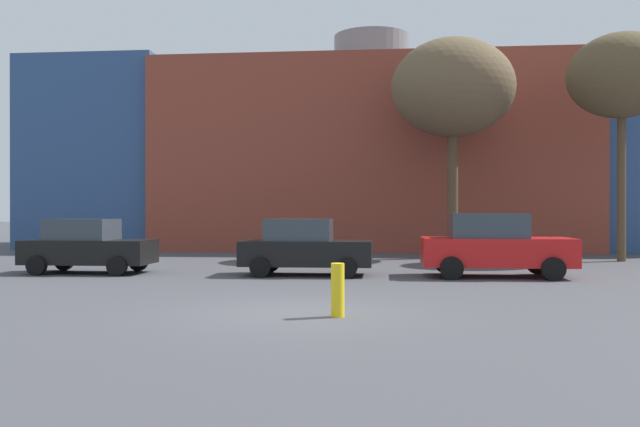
{
  "coord_description": "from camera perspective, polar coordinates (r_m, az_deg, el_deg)",
  "views": [
    {
      "loc": [
        1.64,
        -12.1,
        1.88
      ],
      "look_at": [
        -0.3,
        7.81,
        1.81
      ],
      "focal_mm": 36.91,
      "sensor_mm": 36.0,
      "label": 1
    }
  ],
  "objects": [
    {
      "name": "ground_plane",
      "position": [
        12.35,
        -2.14,
        -8.55
      ],
      "size": [
        200.0,
        200.0,
        0.0
      ],
      "primitive_type": "plane",
      "color": "#47474C"
    },
    {
      "name": "building_backdrop",
      "position": [
        35.13,
        4.51,
        4.81
      ],
      "size": [
        34.76,
        10.76,
        11.16
      ],
      "color": "brown",
      "rests_on": "ground_plane"
    },
    {
      "name": "parked_car_1",
      "position": [
        21.18,
        -19.52,
        -2.69
      ],
      "size": [
        3.8,
        1.87,
        1.65
      ],
      "color": "black",
      "rests_on": "ground_plane"
    },
    {
      "name": "parked_car_2",
      "position": [
        19.33,
        -1.35,
        -2.94
      ],
      "size": [
        3.82,
        1.88,
        1.66
      ],
      "color": "black",
      "rests_on": "ground_plane"
    },
    {
      "name": "parked_car_3",
      "position": [
        19.44,
        14.85,
        -2.68
      ],
      "size": [
        4.21,
        2.06,
        1.82
      ],
      "color": "red",
      "rests_on": "ground_plane"
    },
    {
      "name": "bare_tree_0",
      "position": [
        27.59,
        24.69,
        10.73
      ],
      "size": [
        3.98,
        3.98,
        8.57
      ],
      "color": "brown",
      "rests_on": "ground_plane"
    },
    {
      "name": "bare_tree_1",
      "position": [
        27.34,
        11.43,
        10.56
      ],
      "size": [
        4.92,
        4.92,
        8.81
      ],
      "color": "brown",
      "rests_on": "ground_plane"
    },
    {
      "name": "bollard_yellow_0",
      "position": [
        11.76,
        1.55,
        -6.65
      ],
      "size": [
        0.24,
        0.24,
        0.95
      ],
      "primitive_type": "cylinder",
      "color": "yellow",
      "rests_on": "ground_plane"
    }
  ]
}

